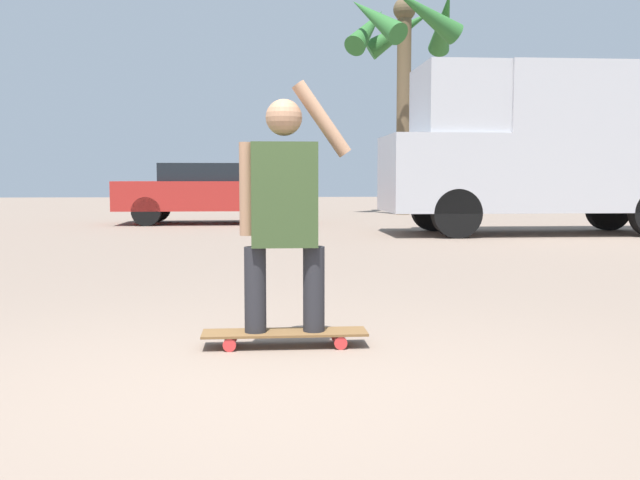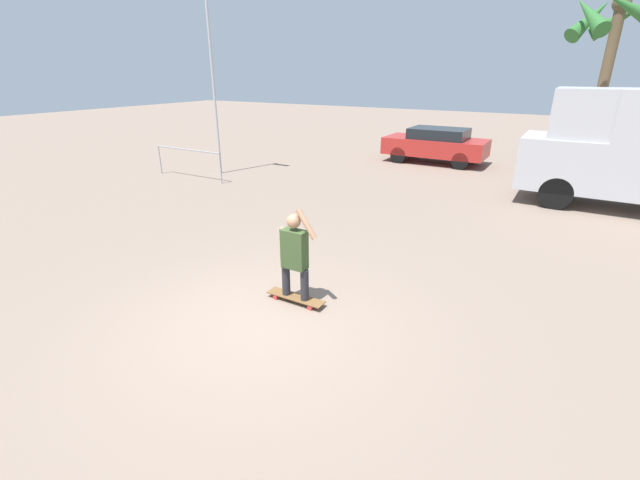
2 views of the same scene
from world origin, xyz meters
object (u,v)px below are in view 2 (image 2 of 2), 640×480
(parked_car_red, at_px, (436,144))
(palm_tree_near_van, at_px, (615,26))
(skateboard, at_px, (296,297))
(flagpole, at_px, (212,61))
(person_skateboarder, at_px, (294,252))

(parked_car_red, height_order, palm_tree_near_van, palm_tree_near_van)
(skateboard, height_order, palm_tree_near_van, palm_tree_near_van)
(skateboard, relative_size, flagpole, 0.15)
(skateboard, distance_m, palm_tree_near_van, 18.37)
(person_skateboarder, bearing_deg, parked_car_red, 96.53)
(skateboard, distance_m, flagpole, 11.23)
(flagpole, bearing_deg, person_skateboarder, -40.53)
(person_skateboarder, distance_m, flagpole, 10.96)
(parked_car_red, bearing_deg, person_skateboarder, -83.47)
(palm_tree_near_van, bearing_deg, flagpole, -139.67)
(flagpole, bearing_deg, palm_tree_near_van, 40.33)
(skateboard, bearing_deg, parked_car_red, 96.54)
(skateboard, relative_size, person_skateboarder, 0.66)
(person_skateboarder, height_order, flagpole, flagpole)
(person_skateboarder, bearing_deg, flagpole, 139.47)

